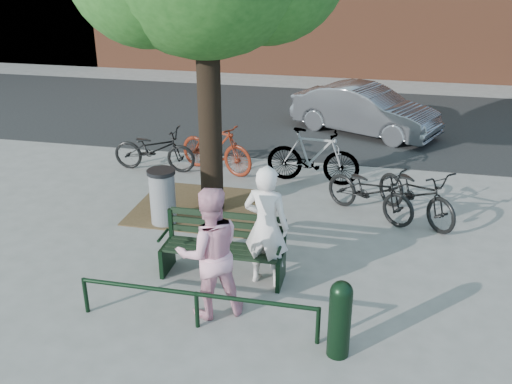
% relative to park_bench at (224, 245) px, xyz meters
% --- Properties ---
extents(ground, '(90.00, 90.00, 0.00)m').
position_rel_park_bench_xyz_m(ground, '(0.00, -0.08, -0.48)').
color(ground, gray).
rests_on(ground, ground).
extents(dirt_pit, '(2.40, 2.00, 0.02)m').
position_rel_park_bench_xyz_m(dirt_pit, '(-1.00, 2.12, -0.47)').
color(dirt_pit, brown).
rests_on(dirt_pit, ground).
extents(road, '(40.00, 7.00, 0.01)m').
position_rel_park_bench_xyz_m(road, '(0.00, 8.42, -0.47)').
color(road, black).
rests_on(road, ground).
extents(park_bench, '(1.74, 0.54, 0.97)m').
position_rel_park_bench_xyz_m(park_bench, '(0.00, 0.00, 0.00)').
color(park_bench, black).
rests_on(park_bench, ground).
extents(guard_railing, '(3.06, 0.06, 0.51)m').
position_rel_park_bench_xyz_m(guard_railing, '(0.00, -1.28, -0.08)').
color(guard_railing, black).
rests_on(guard_railing, ground).
extents(person_left, '(0.70, 0.52, 1.76)m').
position_rel_park_bench_xyz_m(person_left, '(0.63, -0.08, 0.40)').
color(person_left, silver).
rests_on(person_left, ground).
extents(person_right, '(1.06, 0.98, 1.75)m').
position_rel_park_bench_xyz_m(person_right, '(0.08, -0.93, 0.40)').
color(person_right, pink).
rests_on(person_right, ground).
extents(bollard, '(0.26, 0.26, 0.98)m').
position_rel_park_bench_xyz_m(bollard, '(1.75, -1.42, 0.05)').
color(bollard, black).
rests_on(bollard, ground).
extents(litter_bin, '(0.48, 0.48, 0.98)m').
position_rel_park_bench_xyz_m(litter_bin, '(-1.45, 1.39, 0.02)').
color(litter_bin, gray).
rests_on(litter_bin, ground).
extents(bicycle_a, '(1.79, 0.64, 0.94)m').
position_rel_park_bench_xyz_m(bicycle_a, '(-2.54, 3.75, -0.01)').
color(bicycle_a, black).
rests_on(bicycle_a, ground).
extents(bicycle_b, '(1.85, 1.10, 1.07)m').
position_rel_park_bench_xyz_m(bicycle_b, '(-1.25, 3.93, 0.06)').
color(bicycle_b, '#5E1B0D').
rests_on(bicycle_b, ground).
extents(bicycle_c, '(1.84, 1.50, 0.94)m').
position_rel_park_bench_xyz_m(bicycle_c, '(1.97, 2.45, -0.01)').
color(bicycle_c, black).
rests_on(bicycle_c, ground).
extents(bicycle_d, '(1.89, 0.64, 1.12)m').
position_rel_park_bench_xyz_m(bicycle_d, '(0.80, 3.77, 0.08)').
color(bicycle_d, gray).
rests_on(bicycle_d, ground).
extents(bicycle_e, '(1.71, 1.83, 0.98)m').
position_rel_park_bench_xyz_m(bicycle_e, '(2.75, 2.50, 0.01)').
color(bicycle_e, black).
rests_on(bicycle_e, ground).
extents(parked_car, '(3.90, 2.70, 1.22)m').
position_rel_park_bench_xyz_m(parked_car, '(1.66, 7.34, 0.13)').
color(parked_car, slate).
rests_on(parked_car, ground).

